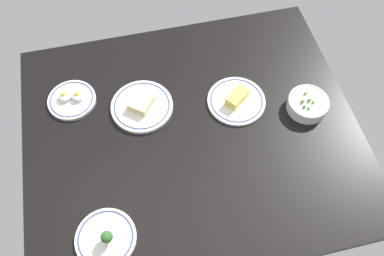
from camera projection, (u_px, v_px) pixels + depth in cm
name	position (u px, v px, depth cm)	size (l,w,h in cm)	color
dining_table	(192.00, 134.00, 143.61)	(118.23, 101.29, 4.00)	black
plate_cheese	(236.00, 100.00, 147.25)	(21.55, 21.55, 4.81)	white
plate_sandwich	(142.00, 106.00, 145.83)	(22.76, 22.76, 4.67)	white
bowl_peas	(307.00, 103.00, 144.66)	(14.77, 14.77, 5.97)	white
plate_eggs	(72.00, 99.00, 147.41)	(17.67, 17.67, 4.69)	white
plate_broccoli	(106.00, 238.00, 121.21)	(18.79, 18.79, 7.28)	white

